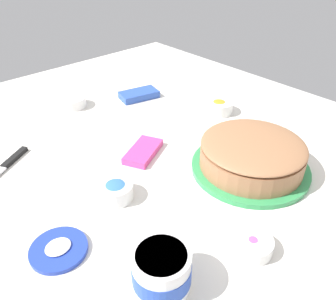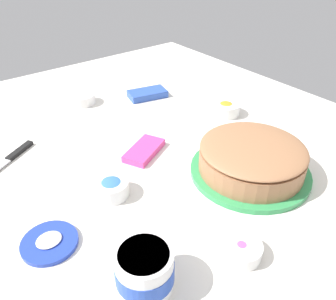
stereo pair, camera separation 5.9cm
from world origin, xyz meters
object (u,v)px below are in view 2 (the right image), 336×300
at_px(sprinkle_bowl_rainbow, 241,249).
at_px(candy_box_lower, 147,94).
at_px(frosting_tub, 144,269).
at_px(sprinkle_bowl_blue, 112,187).
at_px(sprinkle_bowl_orange, 225,108).
at_px(spreading_knife, 7,160).
at_px(frosted_cake, 252,160).
at_px(sprinkle_bowl_yellow, 82,99).
at_px(candy_box_upper, 144,150).
at_px(frosting_tub_lid, 50,242).

distance_m(sprinkle_bowl_rainbow, candy_box_lower, 0.76).
height_order(frosting_tub, sprinkle_bowl_blue, frosting_tub).
bearing_deg(sprinkle_bowl_orange, spreading_knife, -13.86).
relative_size(frosted_cake, sprinkle_bowl_rainbow, 3.79).
xyz_separation_m(sprinkle_bowl_yellow, sprinkle_bowl_rainbow, (0.06, 0.81, -0.00)).
bearing_deg(candy_box_lower, frosting_tub, 67.70).
bearing_deg(sprinkle_bowl_yellow, sprinkle_bowl_blue, 71.54).
relative_size(sprinkle_bowl_blue, candy_box_upper, 0.62).
relative_size(sprinkle_bowl_yellow, candy_box_lower, 0.66).
relative_size(sprinkle_bowl_rainbow, sprinkle_bowl_blue, 0.99).
relative_size(frosting_tub, frosting_tub_lid, 0.92).
bearing_deg(candy_box_lower, sprinkle_bowl_rainbow, 81.84).
xyz_separation_m(sprinkle_bowl_yellow, candy_box_lower, (-0.22, 0.10, -0.01)).
relative_size(candy_box_lower, candy_box_upper, 1.03).
relative_size(sprinkle_bowl_orange, candy_box_upper, 0.71).
distance_m(frosting_tub, candy_box_upper, 0.42).
height_order(spreading_knife, sprinkle_bowl_orange, sprinkle_bowl_orange).
height_order(sprinkle_bowl_yellow, candy_box_upper, sprinkle_bowl_yellow).
distance_m(sprinkle_bowl_blue, candy_box_upper, 0.19).
bearing_deg(frosted_cake, frosting_tub_lid, -10.44).
xyz_separation_m(frosted_cake, sprinkle_bowl_rainbow, (0.22, 0.16, -0.03)).
bearing_deg(spreading_knife, sprinkle_bowl_orange, 166.14).
height_order(sprinkle_bowl_orange, sprinkle_bowl_rainbow, sprinkle_bowl_orange).
bearing_deg(spreading_knife, candy_box_upper, 148.60).
bearing_deg(frosting_tub_lid, sprinkle_bowl_orange, -165.25).
bearing_deg(frosted_cake, candy_box_lower, -96.11).
bearing_deg(spreading_knife, sprinkle_bowl_yellow, -147.56).
distance_m(spreading_knife, sprinkle_bowl_rainbow, 0.66).
xyz_separation_m(sprinkle_bowl_orange, candy_box_upper, (0.35, 0.03, -0.01)).
relative_size(frosting_tub_lid, sprinkle_bowl_blue, 1.40).
relative_size(frosted_cake, frosting_tub, 2.91).
bearing_deg(sprinkle_bowl_rainbow, frosted_cake, -142.89).
height_order(spreading_knife, sprinkle_bowl_yellow, sprinkle_bowl_yellow).
xyz_separation_m(frosting_tub, sprinkle_bowl_blue, (-0.08, -0.25, -0.02)).
height_order(frosting_tub_lid, sprinkle_bowl_blue, sprinkle_bowl_blue).
xyz_separation_m(sprinkle_bowl_rainbow, sprinkle_bowl_blue, (0.11, -0.31, 0.01)).
bearing_deg(spreading_knife, frosting_tub_lid, 86.73).
distance_m(frosted_cake, candy_box_lower, 0.55).
distance_m(frosting_tub_lid, sprinkle_bowl_rainbow, 0.38).
xyz_separation_m(sprinkle_bowl_rainbow, candy_box_upper, (-0.05, -0.41, -0.01)).
relative_size(sprinkle_bowl_orange, sprinkle_bowl_rainbow, 1.16).
distance_m(candy_box_lower, candy_box_upper, 0.37).
bearing_deg(frosting_tub_lid, sprinkle_bowl_rainbow, 138.06).
bearing_deg(sprinkle_bowl_blue, frosted_cake, 155.74).
xyz_separation_m(frosting_tub_lid, spreading_knife, (-0.02, -0.35, -0.00)).
distance_m(frosted_cake, sprinkle_bowl_orange, 0.33).
xyz_separation_m(frosting_tub, candy_box_upper, (-0.24, -0.35, -0.03)).
bearing_deg(sprinkle_bowl_orange, sprinkle_bowl_rainbow, 47.27).
bearing_deg(frosting_tub, sprinkle_bowl_orange, -147.40).
bearing_deg(sprinkle_bowl_rainbow, candy_box_lower, -111.18).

